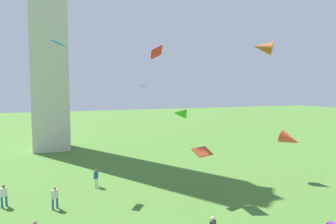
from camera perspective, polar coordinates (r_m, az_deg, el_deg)
monument_obelisk at (r=51.07m, az=-22.01°, el=18.91°), size 5.28×5.28×44.84m
person_0 at (r=30.11m, az=-13.61°, el=-11.96°), size 0.48×0.53×1.76m
person_2 at (r=25.89m, az=-20.84°, el=-14.86°), size 0.54×0.50×1.80m
person_3 at (r=27.98m, az=-28.90°, el=-13.65°), size 0.52×0.52×1.80m
kite_flying_0 at (r=35.98m, az=-4.78°, el=4.97°), size 0.85×1.00×0.20m
kite_flying_1 at (r=29.57m, az=2.29°, el=-0.28°), size 1.63×1.46×1.01m
kite_flying_2 at (r=25.76m, az=6.59°, el=-7.56°), size 1.89×1.48×0.65m
kite_flying_3 at (r=33.29m, az=22.26°, el=-4.89°), size 2.28×2.59×1.84m
kite_flying_4 at (r=31.97m, az=-20.25°, el=12.24°), size 1.49×1.57×0.61m
kite_flying_5 at (r=35.33m, az=17.66°, el=11.68°), size 2.64×2.59×1.80m
kite_flying_6 at (r=28.85m, az=-2.23°, el=11.31°), size 1.46×1.59×1.23m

